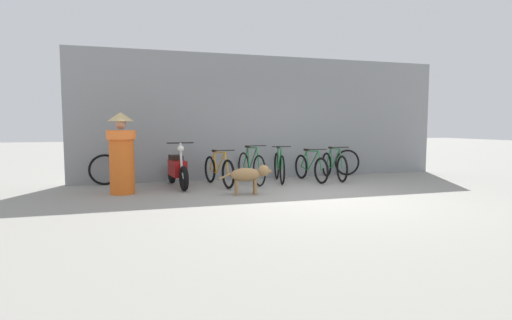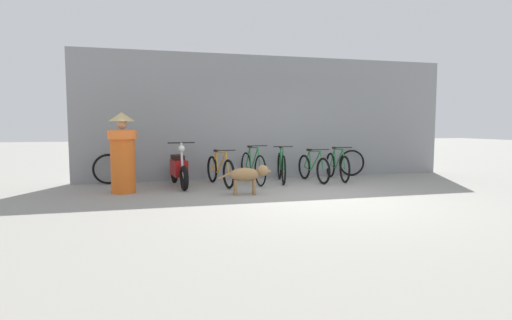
{
  "view_description": "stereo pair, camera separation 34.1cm",
  "coord_description": "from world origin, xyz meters",
  "px_view_note": "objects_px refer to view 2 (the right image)",
  "views": [
    {
      "loc": [
        -3.39,
        -6.89,
        1.38
      ],
      "look_at": [
        -0.95,
        1.18,
        0.65
      ],
      "focal_mm": 28.0,
      "sensor_mm": 36.0,
      "label": 1
    },
    {
      "loc": [
        -3.06,
        -6.98,
        1.38
      ],
      "look_at": [
        -0.95,
        1.18,
        0.65
      ],
      "focal_mm": 28.0,
      "sensor_mm": 36.0,
      "label": 2
    }
  ],
  "objects_px": {
    "bicycle_1": "(253,167)",
    "bicycle_0": "(220,171)",
    "bicycle_3": "(313,168)",
    "spare_tire_left": "(352,163)",
    "person_in_robes": "(123,152)",
    "spare_tire_right": "(109,169)",
    "stray_dog": "(248,175)",
    "bicycle_4": "(337,166)",
    "bicycle_2": "(281,167)",
    "motorcycle": "(179,169)"
  },
  "relations": [
    {
      "from": "bicycle_4",
      "to": "motorcycle",
      "type": "distance_m",
      "value": 3.98
    },
    {
      "from": "stray_dog",
      "to": "spare_tire_right",
      "type": "height_order",
      "value": "spare_tire_right"
    },
    {
      "from": "person_in_robes",
      "to": "spare_tire_right",
      "type": "xyz_separation_m",
      "value": [
        -0.42,
        1.35,
        -0.48
      ]
    },
    {
      "from": "bicycle_2",
      "to": "bicycle_0",
      "type": "bearing_deg",
      "value": -71.06
    },
    {
      "from": "bicycle_1",
      "to": "motorcycle",
      "type": "bearing_deg",
      "value": -93.21
    },
    {
      "from": "motorcycle",
      "to": "spare_tire_left",
      "type": "distance_m",
      "value": 4.78
    },
    {
      "from": "bicycle_3",
      "to": "spare_tire_right",
      "type": "xyz_separation_m",
      "value": [
        -4.85,
        0.75,
        0.02
      ]
    },
    {
      "from": "bicycle_3",
      "to": "bicycle_4",
      "type": "distance_m",
      "value": 0.72
    },
    {
      "from": "stray_dog",
      "to": "spare_tire_right",
      "type": "distance_m",
      "value": 3.6
    },
    {
      "from": "bicycle_2",
      "to": "motorcycle",
      "type": "height_order",
      "value": "motorcycle"
    },
    {
      "from": "bicycle_1",
      "to": "spare_tire_left",
      "type": "bearing_deg",
      "value": 97.62
    },
    {
      "from": "person_in_robes",
      "to": "spare_tire_right",
      "type": "height_order",
      "value": "person_in_robes"
    },
    {
      "from": "bicycle_0",
      "to": "bicycle_1",
      "type": "height_order",
      "value": "bicycle_1"
    },
    {
      "from": "bicycle_1",
      "to": "stray_dog",
      "type": "distance_m",
      "value": 1.55
    },
    {
      "from": "stray_dog",
      "to": "person_in_robes",
      "type": "height_order",
      "value": "person_in_robes"
    },
    {
      "from": "bicycle_0",
      "to": "spare_tire_left",
      "type": "height_order",
      "value": "bicycle_0"
    },
    {
      "from": "bicycle_1",
      "to": "spare_tire_left",
      "type": "xyz_separation_m",
      "value": [
        2.98,
        0.7,
        -0.03
      ]
    },
    {
      "from": "motorcycle",
      "to": "person_in_robes",
      "type": "height_order",
      "value": "person_in_robes"
    },
    {
      "from": "bicycle_1",
      "to": "person_in_robes",
      "type": "distance_m",
      "value": 3.01
    },
    {
      "from": "bicycle_4",
      "to": "stray_dog",
      "type": "bearing_deg",
      "value": -53.35
    },
    {
      "from": "bicycle_2",
      "to": "spare_tire_right",
      "type": "relative_size",
      "value": 2.26
    },
    {
      "from": "bicycle_0",
      "to": "motorcycle",
      "type": "distance_m",
      "value": 0.93
    },
    {
      "from": "spare_tire_left",
      "to": "bicycle_3",
      "type": "bearing_deg",
      "value": -152.48
    },
    {
      "from": "spare_tire_right",
      "to": "motorcycle",
      "type": "bearing_deg",
      "value": -26.2
    },
    {
      "from": "bicycle_3",
      "to": "spare_tire_left",
      "type": "bearing_deg",
      "value": 112.35
    },
    {
      "from": "bicycle_1",
      "to": "motorcycle",
      "type": "distance_m",
      "value": 1.74
    },
    {
      "from": "bicycle_1",
      "to": "motorcycle",
      "type": "relative_size",
      "value": 0.95
    },
    {
      "from": "bicycle_0",
      "to": "person_in_robes",
      "type": "xyz_separation_m",
      "value": [
        -2.09,
        -0.53,
        0.5
      ]
    },
    {
      "from": "bicycle_4",
      "to": "stray_dog",
      "type": "relative_size",
      "value": 1.62
    },
    {
      "from": "person_in_robes",
      "to": "spare_tire_right",
      "type": "distance_m",
      "value": 1.5
    },
    {
      "from": "bicycle_1",
      "to": "bicycle_4",
      "type": "height_order",
      "value": "bicycle_1"
    },
    {
      "from": "bicycle_4",
      "to": "spare_tire_right",
      "type": "xyz_separation_m",
      "value": [
        -5.56,
        0.63,
        0.01
      ]
    },
    {
      "from": "bicycle_2",
      "to": "bicycle_3",
      "type": "bearing_deg",
      "value": 93.58
    },
    {
      "from": "stray_dog",
      "to": "spare_tire_right",
      "type": "relative_size",
      "value": 1.48
    },
    {
      "from": "spare_tire_left",
      "to": "spare_tire_right",
      "type": "relative_size",
      "value": 0.99
    },
    {
      "from": "bicycle_1",
      "to": "bicycle_3",
      "type": "bearing_deg",
      "value": 82.4
    },
    {
      "from": "bicycle_4",
      "to": "spare_tire_right",
      "type": "distance_m",
      "value": 5.59
    },
    {
      "from": "bicycle_0",
      "to": "person_in_robes",
      "type": "distance_m",
      "value": 2.21
    },
    {
      "from": "spare_tire_left",
      "to": "bicycle_1",
      "type": "bearing_deg",
      "value": -166.72
    },
    {
      "from": "bicycle_1",
      "to": "bicycle_0",
      "type": "bearing_deg",
      "value": -87.49
    },
    {
      "from": "bicycle_3",
      "to": "spare_tire_right",
      "type": "relative_size",
      "value": 2.25
    },
    {
      "from": "bicycle_1",
      "to": "stray_dog",
      "type": "bearing_deg",
      "value": -22.97
    },
    {
      "from": "bicycle_3",
      "to": "person_in_robes",
      "type": "bearing_deg",
      "value": -87.48
    },
    {
      "from": "motorcycle",
      "to": "person_in_robes",
      "type": "bearing_deg",
      "value": -70.16
    },
    {
      "from": "motorcycle",
      "to": "stray_dog",
      "type": "bearing_deg",
      "value": 35.67
    },
    {
      "from": "bicycle_0",
      "to": "bicycle_2",
      "type": "relative_size",
      "value": 1.05
    },
    {
      "from": "bicycle_3",
      "to": "motorcycle",
      "type": "xyz_separation_m",
      "value": [
        -3.27,
        -0.02,
        0.06
      ]
    },
    {
      "from": "bicycle_3",
      "to": "stray_dog",
      "type": "relative_size",
      "value": 1.52
    },
    {
      "from": "bicycle_3",
      "to": "spare_tire_left",
      "type": "height_order",
      "value": "bicycle_3"
    },
    {
      "from": "bicycle_2",
      "to": "bicycle_4",
      "type": "bearing_deg",
      "value": 102.54
    }
  ]
}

